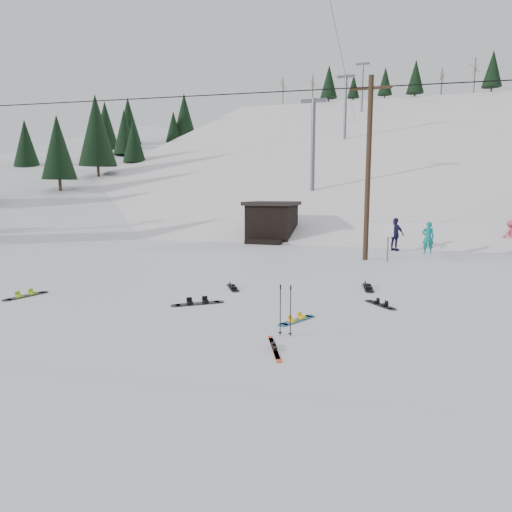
% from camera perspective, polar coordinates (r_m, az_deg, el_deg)
% --- Properties ---
extents(ground, '(200.00, 200.00, 0.00)m').
position_cam_1_polar(ground, '(10.89, -3.94, -10.45)').
color(ground, white).
rests_on(ground, ground).
extents(ski_slope, '(60.00, 85.24, 65.97)m').
position_cam_1_polar(ski_slope, '(66.48, 14.49, -5.60)').
color(ski_slope, white).
rests_on(ski_slope, ground).
extents(ridge_left, '(47.54, 95.03, 58.38)m').
position_cam_1_polar(ridge_left, '(71.52, -16.13, -3.88)').
color(ridge_left, white).
rests_on(ridge_left, ground).
extents(treeline_left, '(20.00, 64.00, 10.00)m').
position_cam_1_polar(treeline_left, '(62.49, -19.15, 4.49)').
color(treeline_left, black).
rests_on(treeline_left, ground).
extents(treeline_crest, '(50.00, 6.00, 10.00)m').
position_cam_1_polar(treeline_crest, '(95.68, 16.03, 5.72)').
color(treeline_crest, black).
rests_on(treeline_crest, ski_slope).
extents(utility_pole, '(2.00, 0.26, 9.00)m').
position_cam_1_polar(utility_pole, '(23.65, 13.86, 10.83)').
color(utility_pole, '#3A2819').
rests_on(utility_pole, ground).
extents(trail_sign, '(0.50, 0.09, 1.85)m').
position_cam_1_polar(trail_sign, '(23.24, 16.19, 2.39)').
color(trail_sign, '#595B60').
rests_on(trail_sign, ground).
extents(lift_hut, '(3.40, 4.10, 2.75)m').
position_cam_1_polar(lift_hut, '(31.83, 1.99, 4.33)').
color(lift_hut, black).
rests_on(lift_hut, ground).
extents(lift_tower_near, '(2.20, 0.36, 8.00)m').
position_cam_1_polar(lift_tower_near, '(40.57, 7.16, 14.27)').
color(lift_tower_near, '#595B60').
rests_on(lift_tower_near, ski_slope).
extents(lift_tower_mid, '(2.20, 0.36, 8.00)m').
position_cam_1_polar(lift_tower_mid, '(61.05, 11.12, 18.24)').
color(lift_tower_mid, '#595B60').
rests_on(lift_tower_mid, ski_slope).
extents(lift_tower_far, '(2.20, 0.36, 8.00)m').
position_cam_1_polar(lift_tower_far, '(81.81, 13.15, 20.18)').
color(lift_tower_far, '#595B60').
rests_on(lift_tower_far, ski_slope).
extents(hero_snowboard, '(0.76, 1.32, 0.10)m').
position_cam_1_polar(hero_snowboard, '(12.44, 5.14, -7.96)').
color(hero_snowboard, '#165C91').
rests_on(hero_snowboard, ground).
extents(hero_skis, '(0.76, 1.61, 0.09)m').
position_cam_1_polar(hero_skis, '(10.30, 2.29, -11.38)').
color(hero_skis, red).
rests_on(hero_skis, ground).
extents(ski_poles, '(0.34, 0.09, 1.25)m').
position_cam_1_polar(ski_poles, '(11.03, 3.70, -6.73)').
color(ski_poles, black).
rests_on(ski_poles, ground).
extents(board_scatter_a, '(1.38, 1.15, 0.12)m').
position_cam_1_polar(board_scatter_a, '(14.27, -7.30, -5.87)').
color(board_scatter_a, black).
rests_on(board_scatter_a, ground).
extents(board_scatter_b, '(0.88, 1.29, 0.10)m').
position_cam_1_polar(board_scatter_b, '(16.44, -2.91, -3.96)').
color(board_scatter_b, black).
rests_on(board_scatter_b, ground).
extents(board_scatter_c, '(0.54, 1.59, 0.11)m').
position_cam_1_polar(board_scatter_c, '(16.99, -26.83, -4.43)').
color(board_scatter_c, black).
rests_on(board_scatter_c, ground).
extents(board_scatter_d, '(1.00, 1.08, 0.10)m').
position_cam_1_polar(board_scatter_d, '(14.53, 15.27, -5.86)').
color(board_scatter_d, black).
rests_on(board_scatter_d, ground).
extents(board_scatter_f, '(0.54, 1.63, 0.12)m').
position_cam_1_polar(board_scatter_f, '(16.89, 13.84, -3.85)').
color(board_scatter_f, black).
rests_on(board_scatter_f, ground).
extents(skier_teal, '(0.66, 0.45, 1.78)m').
position_cam_1_polar(skier_teal, '(27.23, 20.71, 2.17)').
color(skier_teal, '#0B7674').
rests_on(skier_teal, ground).
extents(skier_pink, '(1.27, 1.13, 1.71)m').
position_cam_1_polar(skier_pink, '(31.64, 29.21, 2.35)').
color(skier_pink, '#CD4858').
rests_on(skier_pink, ground).
extents(skier_navy, '(1.20, 1.03, 1.93)m').
position_cam_1_polar(skier_navy, '(27.83, 17.01, 2.61)').
color(skier_navy, '#1A183D').
rests_on(skier_navy, ground).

